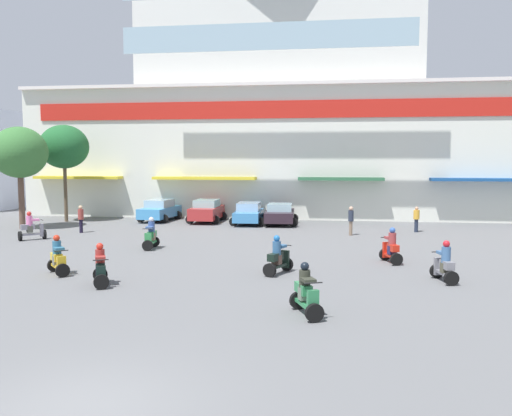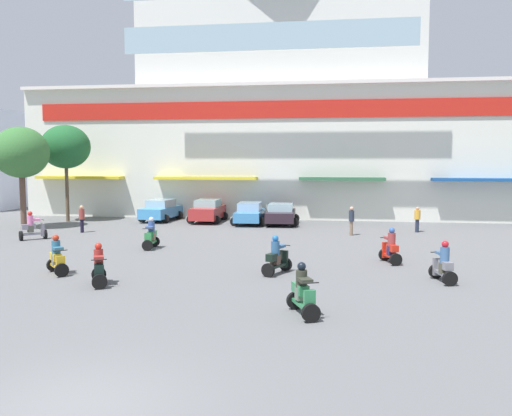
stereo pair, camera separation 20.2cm
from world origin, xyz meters
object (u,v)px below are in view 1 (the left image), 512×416
object	(u,v)px
parked_car_2	(249,213)
scooter_rider_9	(445,265)
parked_car_3	(280,214)
scooter_rider_4	(58,259)
parked_car_0	(160,210)
scooter_rider_5	(278,258)
parked_car_1	(207,211)
pedestrian_0	(351,219)
pedestrian_1	(416,218)
plaza_tree_2	(20,153)
pedestrian_2	(81,217)
scooter_rider_6	(151,236)
scooter_rider_1	(391,248)
scooter_rider_2	(100,268)
scooter_rider_7	(306,293)
plaza_tree_0	(64,147)

from	to	relation	value
parked_car_2	scooter_rider_9	size ratio (longest dim) A/B	2.74
parked_car_3	scooter_rider_4	bearing A→B (deg)	-112.19
parked_car_0	scooter_rider_5	size ratio (longest dim) A/B	2.62
parked_car_1	pedestrian_0	distance (m)	11.03
pedestrian_1	scooter_rider_5	bearing A→B (deg)	-118.42
plaza_tree_2	scooter_rider_9	world-z (taller)	plaza_tree_2
plaza_tree_2	parked_car_3	size ratio (longest dim) A/B	1.59
pedestrian_2	parked_car_3	bearing A→B (deg)	26.60
scooter_rider_6	pedestrian_0	bearing A→B (deg)	31.80
pedestrian_2	parked_car_2	bearing A→B (deg)	31.75
scooter_rider_1	scooter_rider_2	bearing A→B (deg)	-151.90
scooter_rider_5	scooter_rider_7	world-z (taller)	scooter_rider_5
parked_car_1	scooter_rider_9	bearing A→B (deg)	-52.62
plaza_tree_0	pedestrian_0	world-z (taller)	plaza_tree_0
scooter_rider_6	scooter_rider_2	bearing A→B (deg)	-83.98
parked_car_0	pedestrian_2	bearing A→B (deg)	-112.26
parked_car_1	pedestrian_1	size ratio (longest dim) A/B	2.57
parked_car_0	pedestrian_0	bearing A→B (deg)	-22.31
plaza_tree_2	scooter_rider_1	world-z (taller)	plaza_tree_2
scooter_rider_5	pedestrian_0	xyz separation A→B (m)	(3.08, 10.97, 0.35)
pedestrian_0	pedestrian_1	bearing A→B (deg)	26.87
plaza_tree_0	parked_car_2	distance (m)	13.64
scooter_rider_1	plaza_tree_2	bearing A→B (deg)	159.72
scooter_rider_1	scooter_rider_9	bearing A→B (deg)	-65.24
plaza_tree_2	pedestrian_1	distance (m)	24.69
parked_car_3	pedestrian_2	distance (m)	12.69
plaza_tree_0	parked_car_2	size ratio (longest dim) A/B	1.61
scooter_rider_4	pedestrian_1	xyz separation A→B (m)	(15.34, 14.26, 0.25)
scooter_rider_7	pedestrian_1	distance (m)	19.18
scooter_rider_7	scooter_rider_9	xyz separation A→B (m)	(4.72, 4.87, -0.02)
scooter_rider_6	scooter_rider_7	xyz separation A→B (m)	(8.11, -10.23, -0.01)
scooter_rider_5	scooter_rider_9	xyz separation A→B (m)	(6.06, -0.48, -0.01)
plaza_tree_2	scooter_rider_7	size ratio (longest dim) A/B	4.06
scooter_rider_5	scooter_rider_7	bearing A→B (deg)	-75.89
plaza_tree_2	pedestrian_1	bearing A→B (deg)	4.84
parked_car_0	scooter_rider_1	world-z (taller)	scooter_rider_1
parked_car_1	scooter_rider_4	distance (m)	17.54
pedestrian_2	scooter_rider_7	bearing A→B (deg)	-46.94
parked_car_1	scooter_rider_2	distance (m)	18.91
parked_car_2	scooter_rider_7	world-z (taller)	scooter_rider_7
parked_car_0	pedestrian_1	xyz separation A→B (m)	(17.14, -3.42, 0.11)
scooter_rider_1	pedestrian_2	world-z (taller)	pedestrian_2
scooter_rider_9	parked_car_0	bearing A→B (deg)	133.82
scooter_rider_1	scooter_rider_6	distance (m)	11.46
scooter_rider_5	scooter_rider_7	distance (m)	5.52
parked_car_0	scooter_rider_6	xyz separation A→B (m)	(3.36, -11.52, -0.11)
scooter_rider_7	pedestrian_2	size ratio (longest dim) A/B	0.96
scooter_rider_6	scooter_rider_7	size ratio (longest dim) A/B	0.99
parked_car_1	scooter_rider_5	xyz separation A→B (m)	(6.65, -16.16, -0.16)
parked_car_1	parked_car_2	world-z (taller)	parked_car_1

